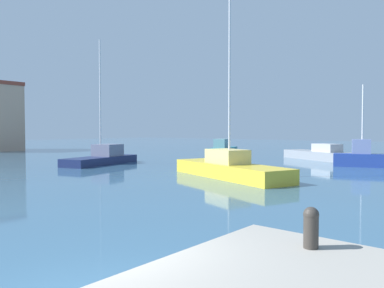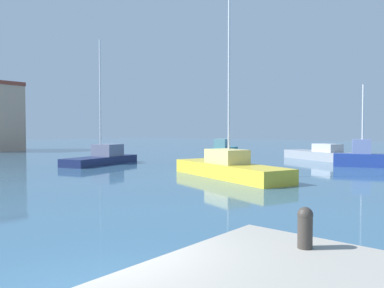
{
  "view_description": "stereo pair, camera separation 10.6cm",
  "coord_description": "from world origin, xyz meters",
  "views": [
    {
      "loc": [
        -3.05,
        -4.61,
        2.74
      ],
      "look_at": [
        20.52,
        15.5,
        1.6
      ],
      "focal_mm": 35.12,
      "sensor_mm": 36.0,
      "label": 1
    },
    {
      "loc": [
        -2.98,
        -4.69,
        2.74
      ],
      "look_at": [
        20.52,
        15.5,
        1.6
      ],
      "focal_mm": 35.12,
      "sensor_mm": 36.0,
      "label": 2
    }
  ],
  "objects": [
    {
      "name": "sailboat_navy_center_channel",
      "position": [
        15.31,
        20.59,
        0.57
      ],
      "size": [
        7.32,
        3.89,
        9.97
      ],
      "color": "#19234C",
      "rests_on": "water"
    },
    {
      "name": "mooring_bollard",
      "position": [
        2.16,
        -2.43,
        1.36
      ],
      "size": [
        0.23,
        0.23,
        0.6
      ],
      "color": "#38332D",
      "rests_on": "pier_quay"
    },
    {
      "name": "motorboat_teal_inner_mooring",
      "position": [
        33.05,
        21.49,
        0.55
      ],
      "size": [
        7.23,
        4.19,
        1.72
      ],
      "color": "#1E707A",
      "rests_on": "water"
    },
    {
      "name": "motorboat_grey_far_right",
      "position": [
        31.04,
        8.76,
        0.51
      ],
      "size": [
        5.79,
        8.26,
        1.51
      ],
      "color": "gray",
      "rests_on": "water"
    },
    {
      "name": "water",
      "position": [
        15.0,
        20.0,
        0.0
      ],
      "size": [
        160.0,
        160.0,
        0.0
      ],
      "primitive_type": "plane",
      "color": "#38607F",
      "rests_on": "ground"
    },
    {
      "name": "sailboat_blue_behind_lamppost",
      "position": [
        26.52,
        3.9,
        0.75
      ],
      "size": [
        2.33,
        4.15,
        6.14
      ],
      "color": "#233D93",
      "rests_on": "water"
    },
    {
      "name": "sailboat_yellow_outer_mooring",
      "position": [
        14.87,
        7.86,
        0.6
      ],
      "size": [
        5.02,
        8.99,
        13.78
      ],
      "color": "gold",
      "rests_on": "water"
    }
  ]
}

